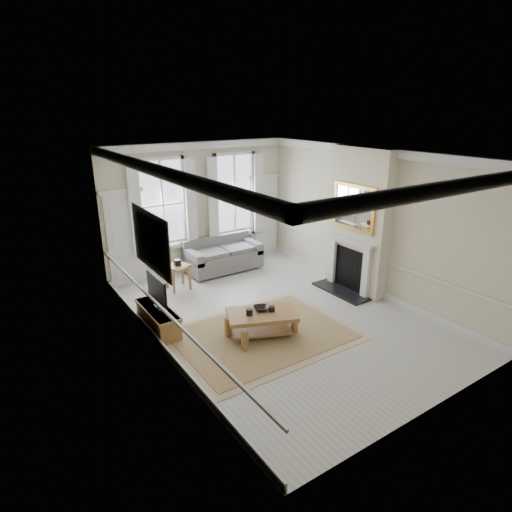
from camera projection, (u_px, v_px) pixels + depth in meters
floor at (279, 317)px, 9.10m from camera, size 7.20×7.20×0.00m
ceiling at (282, 154)px, 7.97m from camera, size 7.20×7.20×0.00m
back_wall at (200, 207)px, 11.36m from camera, size 5.20×0.00×5.20m
left_wall at (157, 266)px, 7.18m from camera, size 0.00×7.20×7.20m
right_wall at (371, 222)px, 9.90m from camera, size 0.00×7.20×7.20m
window_left at (162, 205)px, 10.71m from camera, size 1.26×0.20×2.20m
window_right at (234, 196)px, 11.81m from camera, size 1.26×0.20×2.20m
door_left at (126, 240)px, 10.44m from camera, size 0.90×0.08×2.30m
door_right at (264, 217)px, 12.59m from camera, size 0.90×0.08×2.30m
painting at (151, 241)px, 7.32m from camera, size 0.05×1.66×1.06m
chimney_breast at (359, 221)px, 9.96m from camera, size 0.35×1.70×3.38m
hearth at (341, 291)px, 10.30m from camera, size 0.55×1.50×0.05m
fireplace at (349, 262)px, 10.17m from camera, size 0.21×1.45×1.33m
mirror at (353, 208)px, 9.73m from camera, size 0.06×1.26×1.06m
sofa at (222, 257)px, 11.61m from camera, size 2.00×0.97×0.89m
side_table at (178, 270)px, 10.34m from camera, size 0.65×0.65×0.61m
rug at (262, 335)px, 8.36m from camera, size 3.50×2.60×0.02m
coffee_table at (262, 316)px, 8.23m from camera, size 1.51×1.21×0.49m
ceramic_pot_a at (249, 312)px, 8.09m from camera, size 0.13×0.13×0.13m
ceramic_pot_b at (272, 309)px, 8.25m from camera, size 0.13×0.13×0.09m
bowl at (261, 308)px, 8.29m from camera, size 0.39×0.39×0.07m
tv_stand at (158, 319)px, 8.50m from camera, size 0.43×1.32×0.47m
tv at (157, 290)px, 8.30m from camera, size 0.08×0.90×0.68m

